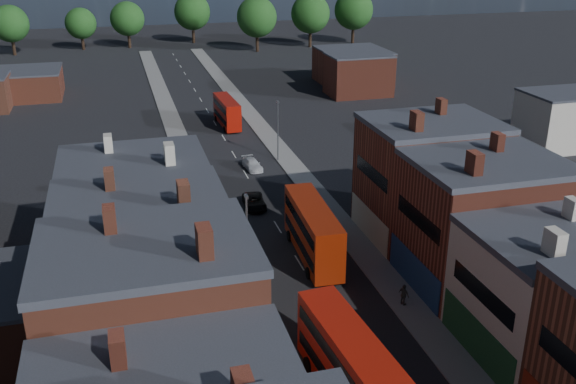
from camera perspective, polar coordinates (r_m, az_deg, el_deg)
pavement_west at (r=74.04m, az=-7.74°, el=-0.45°), size 3.00×200.00×0.12m
pavement_east at (r=76.58m, az=1.92°, el=0.54°), size 3.00×200.00×0.12m
lamp_post_2 at (r=54.28m, az=-3.65°, el=-3.61°), size 0.25×0.70×8.12m
lamp_post_3 at (r=83.85m, az=-0.91°, el=5.83°), size 0.25×0.70×8.12m
bus_0 at (r=42.17m, az=5.58°, el=-15.16°), size 3.70×12.03×5.12m
bus_1 at (r=59.06m, az=2.22°, el=-3.43°), size 3.42×11.99×5.13m
bus_2 at (r=100.78m, az=-5.45°, el=7.14°), size 2.84×10.06×4.31m
car_2 at (r=70.63m, az=-3.01°, el=-0.86°), size 2.58×5.02×1.36m
car_3 at (r=82.12m, az=-3.20°, el=2.47°), size 2.22×4.60×1.29m
ped_3 at (r=53.27m, az=10.26°, el=-8.97°), size 0.84×1.18×1.83m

